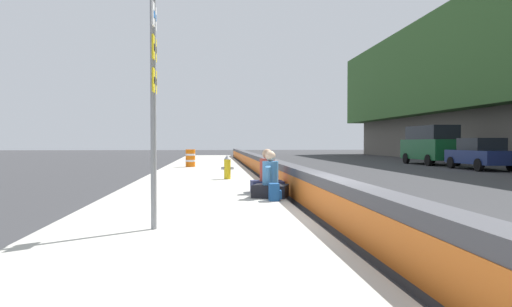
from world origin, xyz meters
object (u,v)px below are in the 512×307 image
fire_hydrant (227,167)px  parked_car_fourth (480,154)px  seated_person_middle (267,179)px  backpack (274,192)px  route_sign_post (154,94)px  parked_car_midline (431,144)px  construction_barrel (190,158)px  seated_person_foreground (270,183)px

fire_hydrant → parked_car_fourth: size_ratio=0.19×
seated_person_middle → parked_car_fourth: size_ratio=0.26×
backpack → parked_car_fourth: 18.59m
route_sign_post → parked_car_midline: bearing=-34.0°
seated_person_middle → parked_car_midline: parked_car_midline is taller
seated_person_middle → construction_barrel: seated_person_middle is taller
backpack → seated_person_foreground: bearing=1.2°
fire_hydrant → backpack: fire_hydrant is taller
fire_hydrant → construction_barrel: 8.85m
fire_hydrant → construction_barrel: bearing=11.4°
fire_hydrant → seated_person_foreground: bearing=-171.4°
seated_person_middle → parked_car_fourth: 17.34m
seated_person_foreground → fire_hydrant: bearing=8.6°
fire_hydrant → construction_barrel: (8.67, 1.75, 0.03)m
construction_barrel → seated_person_middle: bearing=-168.7°
route_sign_post → backpack: 4.50m
seated_person_middle → backpack: seated_person_middle is taller
seated_person_foreground → parked_car_midline: (18.51, -12.90, 0.86)m
seated_person_middle → parked_car_fourth: (11.63, -12.86, 0.36)m
construction_barrel → parked_car_fourth: size_ratio=0.21×
route_sign_post → parked_car_fourth: (16.74, -15.22, -1.37)m
seated_person_middle → parked_car_midline: size_ratio=0.23×
route_sign_post → parked_car_fourth: bearing=-42.3°
fire_hydrant → parked_car_fourth: bearing=-63.4°
seated_person_middle → backpack: 1.77m
parked_car_midline → construction_barrel: bearing=104.5°
seated_person_middle → fire_hydrant: bearing=11.1°
route_sign_post → seated_person_middle: (5.11, -2.36, -1.73)m
parked_car_midline → backpack: bearing=146.1°
parked_car_fourth → parked_car_midline: 5.82m
seated_person_foreground → backpack: bearing=-178.8°
construction_barrel → parked_car_fourth: 15.65m
route_sign_post → parked_car_midline: (22.53, -15.21, -0.88)m
construction_barrel → parked_car_fourth: parked_car_fourth is taller
route_sign_post → seated_person_middle: route_sign_post is taller
seated_person_middle → route_sign_post: bearing=155.3°
parked_car_midline → seated_person_middle: bearing=143.6°
seated_person_foreground → seated_person_middle: bearing=-2.4°
seated_person_foreground → seated_person_middle: (1.09, -0.05, 0.01)m
route_sign_post → fire_hydrant: 10.07m
construction_barrel → route_sign_post: bearing=-179.0°
parked_car_midline → seated_person_foreground: bearing=145.1°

